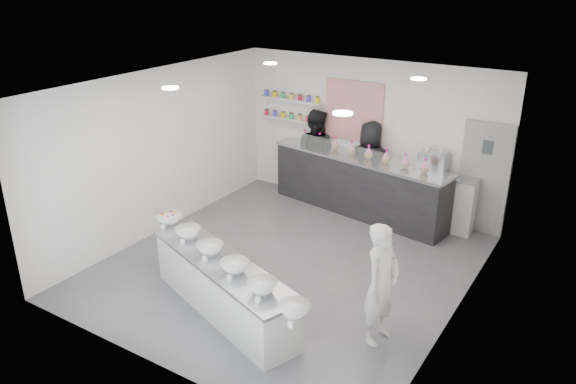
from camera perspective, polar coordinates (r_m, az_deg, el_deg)
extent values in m
plane|color=#515156|center=(9.42, 0.06, -7.41)|extent=(6.00, 6.00, 0.00)
plane|color=white|center=(8.36, 0.06, 10.80)|extent=(6.00, 6.00, 0.00)
plane|color=white|center=(11.30, 8.24, 5.74)|extent=(5.50, 0.00, 5.50)
plane|color=white|center=(10.42, -12.87, 4.01)|extent=(0.00, 6.00, 6.00)
plane|color=white|center=(7.78, 17.47, -2.77)|extent=(0.00, 6.00, 6.00)
cube|color=gray|center=(10.74, 19.26, 1.29)|extent=(0.88, 0.04, 2.10)
cube|color=#C9323A|center=(11.30, 6.68, 8.18)|extent=(1.25, 0.03, 1.20)
cube|color=silver|center=(11.98, 0.38, 7.40)|extent=(1.45, 0.22, 0.04)
cube|color=silver|center=(11.88, 0.38, 9.36)|extent=(1.45, 0.22, 0.04)
cylinder|color=white|center=(8.44, -11.87, 10.31)|extent=(0.24, 0.24, 0.02)
cylinder|color=white|center=(6.84, 5.58, 7.97)|extent=(0.24, 0.24, 0.02)
cylinder|color=white|center=(10.44, -1.80, 12.94)|extent=(0.24, 0.24, 0.02)
cylinder|color=white|center=(9.19, 13.12, 11.14)|extent=(0.24, 0.24, 0.02)
cube|color=silver|center=(8.10, -6.58, -9.60)|extent=(2.99, 1.63, 0.80)
cube|color=black|center=(11.19, 7.14, 0.70)|extent=(3.87, 1.32, 1.18)
cube|color=white|center=(10.68, 6.30, 3.96)|extent=(3.70, 0.64, 0.32)
cube|color=silver|center=(10.92, 14.88, -0.79)|extent=(1.43, 0.45, 1.06)
cube|color=#93969E|center=(10.71, 14.55, 2.93)|extent=(0.50, 0.35, 0.38)
imported|color=silver|center=(7.39, 9.46, -9.21)|extent=(0.49, 0.67, 1.67)
imported|color=black|center=(11.76, 2.74, 3.85)|extent=(0.97, 0.77, 1.92)
imported|color=black|center=(11.25, 8.26, 2.56)|extent=(0.99, 0.73, 1.84)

